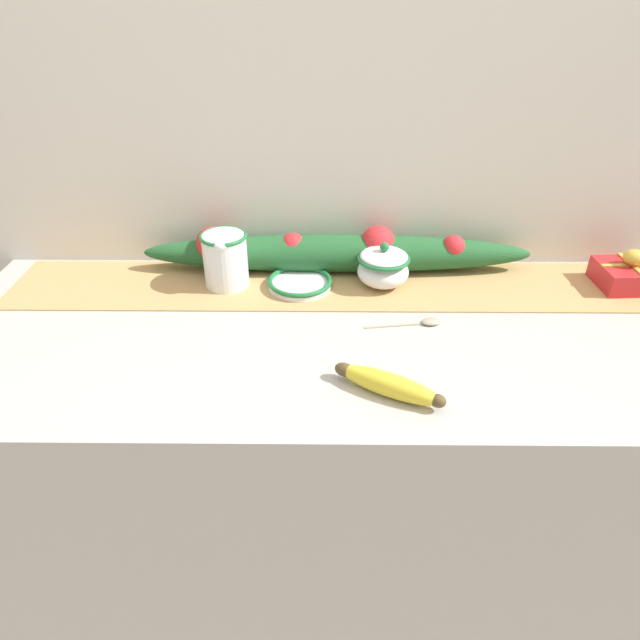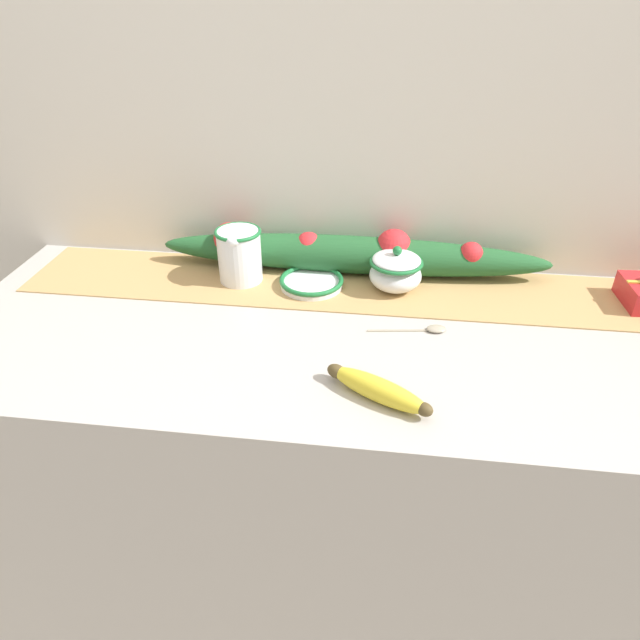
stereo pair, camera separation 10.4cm
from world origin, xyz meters
The scene contains 11 objects.
ground_plane centered at (0.00, 0.00, 0.00)m, with size 12.00×12.00×0.00m, color gray.
countertop centered at (0.00, 0.00, 0.45)m, with size 1.55×0.61×0.89m, color #B7B2AD.
back_wall centered at (0.00, 0.33, 1.20)m, with size 2.35×0.04×2.40m, color silver.
table_runner centered at (0.00, 0.18, 0.89)m, with size 1.43×0.23×0.00m, color tan.
cream_pitcher centered at (-0.24, 0.18, 0.96)m, with size 0.10×0.12×0.12m.
sugar_bowl centered at (0.10, 0.18, 0.94)m, with size 0.11×0.11×0.10m.
small_dish centered at (-0.08, 0.17, 0.90)m, with size 0.14×0.14×0.02m.
banana centered at (0.08, -0.19, 0.91)m, with size 0.18×0.12×0.04m.
spoon centered at (0.17, 0.03, 0.90)m, with size 0.15×0.04×0.01m.
gift_box centered at (0.64, 0.19, 0.92)m, with size 0.14×0.12×0.09m.
poinsettia_garland centered at (-0.01, 0.25, 0.94)m, with size 0.88×0.09×0.11m.
Camera 1 is at (-0.03, -0.92, 1.50)m, focal length 32.00 mm.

